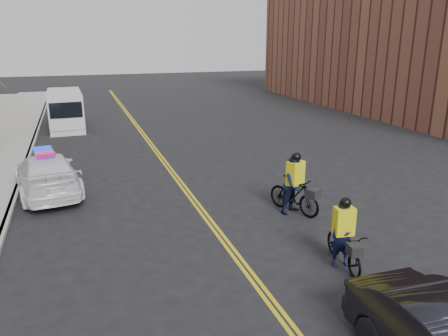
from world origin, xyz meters
name	(u,v)px	position (x,y,z in m)	size (l,w,h in m)	color
ground	(221,237)	(0.00, 0.00, 0.00)	(120.00, 120.00, 0.00)	black
center_line_left	(164,164)	(-0.08, 8.00, 0.01)	(0.10, 60.00, 0.01)	gold
center_line_right	(168,164)	(0.08, 8.00, 0.01)	(0.10, 60.00, 0.01)	gold
curb	(22,175)	(-6.00, 8.00, 0.07)	(0.20, 60.00, 0.15)	gray
building_across	(415,38)	(22.00, 18.00, 5.50)	(12.00, 30.00, 11.00)	brown
police_cruiser	(47,174)	(-4.88, 5.65, 0.74)	(2.78, 5.27, 1.62)	white
cargo_van	(66,111)	(-4.27, 18.06, 1.11)	(2.24, 5.49, 2.28)	silver
cyclist_near	(342,242)	(2.34, -2.52, 0.64)	(0.91, 1.94, 1.83)	black
cyclist_far	(295,189)	(2.85, 0.99, 0.81)	(1.32, 2.08, 2.04)	black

